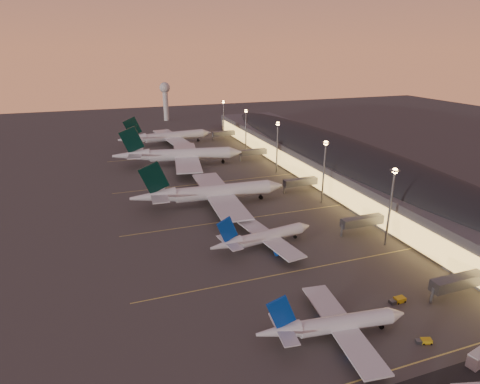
# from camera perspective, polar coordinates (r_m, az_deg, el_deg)

# --- Properties ---
(ground) EXTENTS (700.00, 700.00, 0.00)m
(ground) POSITION_cam_1_polar(r_m,az_deg,el_deg) (121.25, 6.34, -10.07)
(ground) COLOR #3D3B38
(airliner_narrow_south) EXTENTS (34.97, 31.43, 12.48)m
(airliner_narrow_south) POSITION_cam_1_polar(r_m,az_deg,el_deg) (94.41, 13.11, -17.90)
(airliner_narrow_south) COLOR silver
(airliner_narrow_south) RESTS_ON ground
(airliner_narrow_north) EXTENTS (36.49, 32.90, 13.04)m
(airliner_narrow_north) POSITION_cam_1_polar(r_m,az_deg,el_deg) (128.57, 3.29, -6.43)
(airliner_narrow_north) COLOR silver
(airliner_narrow_north) RESTS_ON ground
(airliner_wide_near) EXTENTS (62.67, 57.07, 20.07)m
(airliner_wide_near) POSITION_cam_1_polar(r_m,az_deg,el_deg) (161.78, -4.25, -0.11)
(airliner_wide_near) COLOR silver
(airliner_wide_near) RESTS_ON ground
(airliner_wide_mid) EXTENTS (69.01, 63.61, 22.13)m
(airliner_wide_mid) POSITION_cam_1_polar(r_m,az_deg,el_deg) (219.40, -8.67, 5.23)
(airliner_wide_mid) COLOR silver
(airliner_wide_mid) RESTS_ON ground
(airliner_wide_far) EXTENTS (62.44, 57.27, 19.98)m
(airliner_wide_far) POSITION_cam_1_polar(r_m,az_deg,el_deg) (269.29, -10.36, 7.72)
(airliner_wide_far) COLOR silver
(airliner_wide_far) RESTS_ON ground
(terminal_building) EXTENTS (56.35, 255.00, 17.46)m
(terminal_building) POSITION_cam_1_polar(r_m,az_deg,el_deg) (205.61, 13.31, 4.82)
(terminal_building) COLOR #4F4F54
(terminal_building) RESTS_ON ground
(light_masts) EXTENTS (2.20, 217.20, 25.90)m
(light_masts) POSITION_cam_1_polar(r_m,az_deg,el_deg) (184.50, 7.94, 6.28)
(light_masts) COLOR slate
(light_masts) RESTS_ON ground
(radar_tower) EXTENTS (9.00, 9.00, 32.50)m
(radar_tower) POSITION_cam_1_polar(r_m,az_deg,el_deg) (360.62, -10.59, 13.42)
(radar_tower) COLOR silver
(radar_tower) RESTS_ON ground
(lane_markings) EXTENTS (90.00, 180.36, 0.00)m
(lane_markings) POSITION_cam_1_polar(r_m,az_deg,el_deg) (154.32, -0.08, -3.12)
(lane_markings) COLOR #D8C659
(lane_markings) RESTS_ON ground
(baggage_tug_a) EXTENTS (3.56, 2.31, 0.99)m
(baggage_tug_a) POSITION_cam_1_polar(r_m,az_deg,el_deg) (100.70, 24.75, -18.70)
(baggage_tug_a) COLOR gold
(baggage_tug_a) RESTS_ON ground
(baggage_tug_b) EXTENTS (4.28, 1.98, 1.26)m
(baggage_tug_b) POSITION_cam_1_polar(r_m,az_deg,el_deg) (111.34, 21.53, -14.12)
(baggage_tug_b) COLOR gold
(baggage_tug_b) RESTS_ON ground
(catering_truck_b) EXTENTS (5.75, 3.15, 3.06)m
(catering_truck_b) POSITION_cam_1_polar(r_m,az_deg,el_deg) (99.59, 30.88, -19.62)
(catering_truck_b) COLOR silver
(catering_truck_b) RESTS_ON ground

